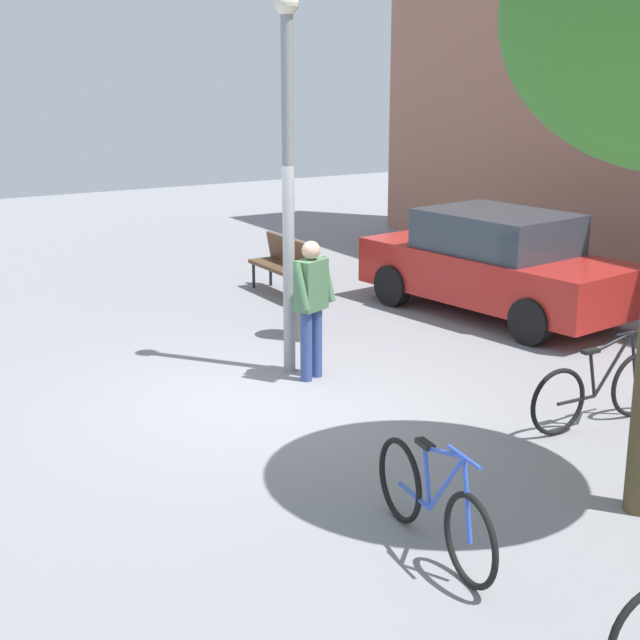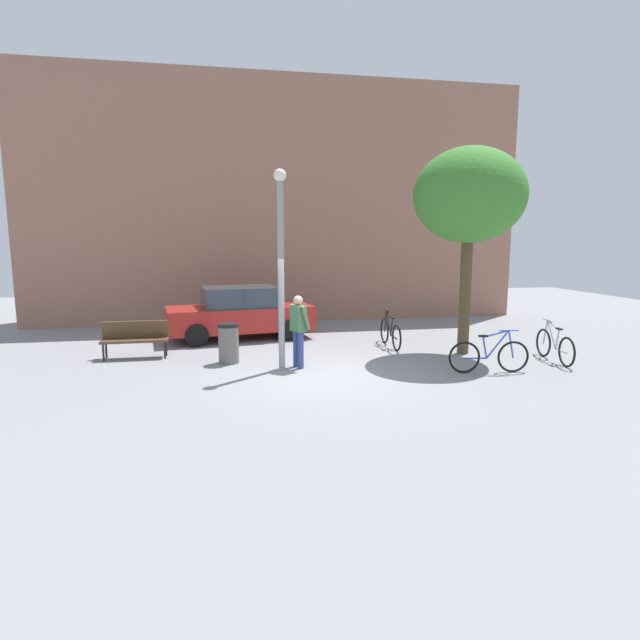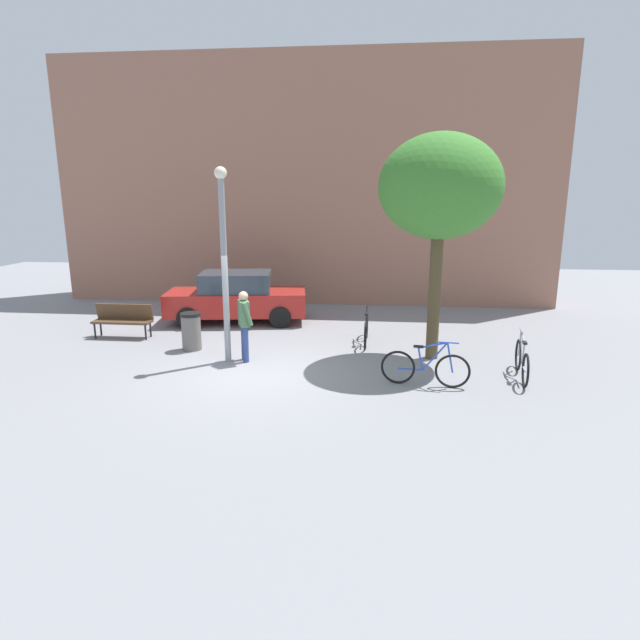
{
  "view_description": "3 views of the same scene",
  "coord_description": "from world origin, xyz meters",
  "px_view_note": "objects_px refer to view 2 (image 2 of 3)",
  "views": [
    {
      "loc": [
        8.96,
        -4.58,
        3.69
      ],
      "look_at": [
        1.25,
        -0.07,
        1.24
      ],
      "focal_mm": 53.59,
      "sensor_mm": 36.0,
      "label": 1
    },
    {
      "loc": [
        -2.11,
        -10.65,
        2.92
      ],
      "look_at": [
        0.05,
        0.77,
        1.1
      ],
      "focal_mm": 28.85,
      "sensor_mm": 36.0,
      "label": 2
    },
    {
      "loc": [
        2.53,
        -10.76,
        3.82
      ],
      "look_at": [
        1.34,
        0.72,
        1.06
      ],
      "focal_mm": 29.28,
      "sensor_mm": 36.0,
      "label": 3
    }
  ],
  "objects_px": {
    "park_bench": "(135,336)",
    "bicycle_blue": "(489,356)",
    "lamppost": "(281,257)",
    "trash_bin": "(229,343)",
    "parked_car_red": "(240,313)",
    "plaza_tree": "(469,197)",
    "person_by_lamppost": "(298,326)",
    "bicycle_silver": "(554,346)",
    "bicycle_black": "(390,333)"
  },
  "relations": [
    {
      "from": "lamppost",
      "to": "parked_car_red",
      "type": "bearing_deg",
      "value": 101.62
    },
    {
      "from": "parked_car_red",
      "to": "plaza_tree",
      "type": "bearing_deg",
      "value": -29.25
    },
    {
      "from": "plaza_tree",
      "to": "bicycle_blue",
      "type": "relative_size",
      "value": 2.88
    },
    {
      "from": "bicycle_blue",
      "to": "bicycle_silver",
      "type": "bearing_deg",
      "value": 18.31
    },
    {
      "from": "parked_car_red",
      "to": "trash_bin",
      "type": "relative_size",
      "value": 4.61
    },
    {
      "from": "lamppost",
      "to": "person_by_lamppost",
      "type": "height_order",
      "value": "lamppost"
    },
    {
      "from": "trash_bin",
      "to": "plaza_tree",
      "type": "bearing_deg",
      "value": -0.75
    },
    {
      "from": "lamppost",
      "to": "bicycle_black",
      "type": "height_order",
      "value": "lamppost"
    },
    {
      "from": "lamppost",
      "to": "park_bench",
      "type": "distance_m",
      "value": 4.39
    },
    {
      "from": "lamppost",
      "to": "parked_car_red",
      "type": "distance_m",
      "value": 4.36
    },
    {
      "from": "lamppost",
      "to": "plaza_tree",
      "type": "relative_size",
      "value": 0.85
    },
    {
      "from": "person_by_lamppost",
      "to": "bicycle_silver",
      "type": "relative_size",
      "value": 0.93
    },
    {
      "from": "parked_car_red",
      "to": "trash_bin",
      "type": "xyz_separation_m",
      "value": [
        -0.38,
        -3.06,
        -0.29
      ]
    },
    {
      "from": "person_by_lamppost",
      "to": "bicycle_blue",
      "type": "height_order",
      "value": "person_by_lamppost"
    },
    {
      "from": "lamppost",
      "to": "person_by_lamppost",
      "type": "xyz_separation_m",
      "value": [
        0.4,
        0.08,
        -1.57
      ]
    },
    {
      "from": "person_by_lamppost",
      "to": "bicycle_black",
      "type": "bearing_deg",
      "value": 32.85
    },
    {
      "from": "bicycle_silver",
      "to": "parked_car_red",
      "type": "bearing_deg",
      "value": 149.19
    },
    {
      "from": "bicycle_silver",
      "to": "parked_car_red",
      "type": "relative_size",
      "value": 0.41
    },
    {
      "from": "plaza_tree",
      "to": "bicycle_silver",
      "type": "relative_size",
      "value": 2.88
    },
    {
      "from": "plaza_tree",
      "to": "bicycle_silver",
      "type": "xyz_separation_m",
      "value": [
        1.76,
        -1.25,
        -3.6
      ]
    },
    {
      "from": "person_by_lamppost",
      "to": "parked_car_red",
      "type": "distance_m",
      "value": 4.01
    },
    {
      "from": "lamppost",
      "to": "bicycle_silver",
      "type": "distance_m",
      "value": 6.92
    },
    {
      "from": "plaza_tree",
      "to": "trash_bin",
      "type": "xyz_separation_m",
      "value": [
        -5.98,
        0.08,
        -3.5
      ]
    },
    {
      "from": "park_bench",
      "to": "bicycle_silver",
      "type": "relative_size",
      "value": 0.89
    },
    {
      "from": "park_bench",
      "to": "trash_bin",
      "type": "distance_m",
      "value": 2.48
    },
    {
      "from": "person_by_lamppost",
      "to": "bicycle_blue",
      "type": "distance_m",
      "value": 4.31
    },
    {
      "from": "lamppost",
      "to": "trash_bin",
      "type": "distance_m",
      "value": 2.52
    },
    {
      "from": "person_by_lamppost",
      "to": "trash_bin",
      "type": "distance_m",
      "value": 1.82
    },
    {
      "from": "plaza_tree",
      "to": "bicycle_silver",
      "type": "bearing_deg",
      "value": -35.45
    },
    {
      "from": "park_bench",
      "to": "parked_car_red",
      "type": "height_order",
      "value": "parked_car_red"
    },
    {
      "from": "parked_car_red",
      "to": "person_by_lamppost",
      "type": "bearing_deg",
      "value": -72.59
    },
    {
      "from": "trash_bin",
      "to": "bicycle_silver",
      "type": "bearing_deg",
      "value": -9.76
    },
    {
      "from": "plaza_tree",
      "to": "parked_car_red",
      "type": "xyz_separation_m",
      "value": [
        -5.61,
        3.14,
        -3.21
      ]
    },
    {
      "from": "person_by_lamppost",
      "to": "plaza_tree",
      "type": "distance_m",
      "value": 5.38
    },
    {
      "from": "plaza_tree",
      "to": "bicycle_black",
      "type": "distance_m",
      "value": 4.09
    },
    {
      "from": "person_by_lamppost",
      "to": "trash_bin",
      "type": "bearing_deg",
      "value": 154.17
    },
    {
      "from": "lamppost",
      "to": "trash_bin",
      "type": "relative_size",
      "value": 4.64
    },
    {
      "from": "bicycle_silver",
      "to": "bicycle_blue",
      "type": "distance_m",
      "value": 2.2
    },
    {
      "from": "person_by_lamppost",
      "to": "plaza_tree",
      "type": "relative_size",
      "value": 0.32
    },
    {
      "from": "person_by_lamppost",
      "to": "park_bench",
      "type": "distance_m",
      "value": 4.25
    },
    {
      "from": "lamppost",
      "to": "bicycle_blue",
      "type": "relative_size",
      "value": 2.46
    },
    {
      "from": "person_by_lamppost",
      "to": "park_bench",
      "type": "bearing_deg",
      "value": 155.57
    },
    {
      "from": "bicycle_blue",
      "to": "trash_bin",
      "type": "distance_m",
      "value": 6.0
    },
    {
      "from": "bicycle_black",
      "to": "bicycle_blue",
      "type": "height_order",
      "value": "same"
    },
    {
      "from": "park_bench",
      "to": "bicycle_blue",
      "type": "xyz_separation_m",
      "value": [
        7.93,
        -3.01,
        -0.16
      ]
    },
    {
      "from": "bicycle_black",
      "to": "bicycle_silver",
      "type": "bearing_deg",
      "value": -35.44
    },
    {
      "from": "lamppost",
      "to": "plaza_tree",
      "type": "distance_m",
      "value": 5.07
    },
    {
      "from": "bicycle_silver",
      "to": "bicycle_black",
      "type": "bearing_deg",
      "value": 144.56
    },
    {
      "from": "lamppost",
      "to": "bicycle_silver",
      "type": "xyz_separation_m",
      "value": [
        6.56,
        -0.48,
        -2.16
      ]
    },
    {
      "from": "bicycle_blue",
      "to": "park_bench",
      "type": "bearing_deg",
      "value": 159.21
    }
  ]
}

